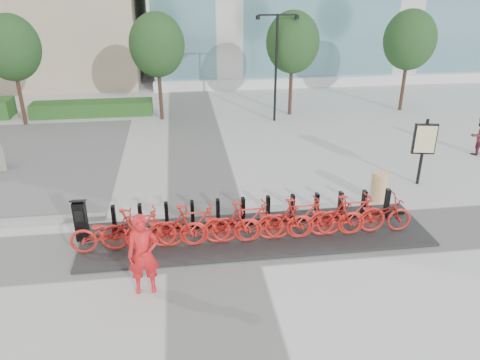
{
  "coord_description": "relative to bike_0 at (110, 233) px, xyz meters",
  "views": [
    {
      "loc": [
        -0.67,
        -10.83,
        6.81
      ],
      "look_at": [
        1.0,
        1.5,
        1.2
      ],
      "focal_mm": 35.0,
      "sensor_mm": 36.0,
      "label": 1
    }
  ],
  "objects": [
    {
      "name": "kiosk",
      "position": [
        -0.84,
        0.68,
        0.06
      ],
      "size": [
        0.39,
        0.34,
        1.25
      ],
      "rotation": [
        0.0,
        0.0,
        -0.04
      ],
      "color": "black",
      "rests_on": "dock_pad"
    },
    {
      "name": "pedestrian",
      "position": [
        13.73,
        5.45,
        0.16
      ],
      "size": [
        0.83,
        0.69,
        1.55
      ],
      "primitive_type": "imported",
      "rotation": [
        0.0,
        0.0,
        3.29
      ],
      "color": "maroon",
      "rests_on": "ground"
    },
    {
      "name": "bike_7",
      "position": [
        5.04,
        0.0,
        0.06
      ],
      "size": [
        1.98,
        0.56,
        1.19
      ],
      "primitive_type": "imported",
      "rotation": [
        0.0,
        0.0,
        1.57
      ],
      "color": "red",
      "rests_on": "dock_pad"
    },
    {
      "name": "tree_0",
      "position": [
        -5.4,
        12.05,
        2.97
      ],
      "size": [
        2.6,
        2.6,
        5.1
      ],
      "color": "black",
      "rests_on": "ground"
    },
    {
      "name": "streetlamp",
      "position": [
        6.6,
        11.05,
        2.52
      ],
      "size": [
        2.0,
        0.2,
        5.0
      ],
      "color": "black",
      "rests_on": "ground"
    },
    {
      "name": "bike_6",
      "position": [
        4.32,
        0.0,
        0.0
      ],
      "size": [
        2.04,
        0.71,
        1.07
      ],
      "primitive_type": "imported",
      "rotation": [
        0.0,
        0.0,
        1.57
      ],
      "color": "red",
      "rests_on": "dock_pad"
    },
    {
      "name": "tree_3",
      "position": [
        13.6,
        12.05,
        2.97
      ],
      "size": [
        2.6,
        2.6,
        5.1
      ],
      "color": "black",
      "rests_on": "ground"
    },
    {
      "name": "dock_pad",
      "position": [
        3.9,
        0.35,
        -0.58
      ],
      "size": [
        9.6,
        2.4,
        0.08
      ],
      "primitive_type": "cube",
      "color": "#272727",
      "rests_on": "ground"
    },
    {
      "name": "tree_2",
      "position": [
        7.6,
        12.05,
        2.97
      ],
      "size": [
        2.6,
        2.6,
        5.1
      ],
      "color": "black",
      "rests_on": "ground"
    },
    {
      "name": "tree_1",
      "position": [
        1.1,
        12.05,
        2.97
      ],
      "size": [
        2.6,
        2.6,
        5.1
      ],
      "color": "black",
      "rests_on": "ground"
    },
    {
      "name": "hedge_b",
      "position": [
        -2.4,
        13.25,
        -0.27
      ],
      "size": [
        6.0,
        1.2,
        0.7
      ],
      "primitive_type": "cube",
      "color": "#234920",
      "rests_on": "ground"
    },
    {
      "name": "dock_rail_posts",
      "position": [
        3.96,
        0.82,
        -0.11
      ],
      "size": [
        8.02,
        0.5,
        0.85
      ],
      "primitive_type": null,
      "color": "black",
      "rests_on": "dock_pad"
    },
    {
      "name": "bike_4",
      "position": [
        2.88,
        0.0,
        0.0
      ],
      "size": [
        2.04,
        0.71,
        1.07
      ],
      "primitive_type": "imported",
      "rotation": [
        0.0,
        0.0,
        1.57
      ],
      "color": "red",
      "rests_on": "dock_pad"
    },
    {
      "name": "bike_8",
      "position": [
        5.76,
        0.0,
        0.0
      ],
      "size": [
        2.04,
        0.71,
        1.07
      ],
      "primitive_type": "imported",
      "rotation": [
        0.0,
        0.0,
        1.57
      ],
      "color": "red",
      "rests_on": "dock_pad"
    },
    {
      "name": "bike_9",
      "position": [
        6.48,
        0.0,
        0.06
      ],
      "size": [
        1.98,
        0.56,
        1.19
      ],
      "primitive_type": "imported",
      "rotation": [
        0.0,
        0.0,
        1.57
      ],
      "color": "red",
      "rests_on": "dock_pad"
    },
    {
      "name": "bike_10",
      "position": [
        7.2,
        0.0,
        0.0
      ],
      "size": [
        2.04,
        0.71,
        1.07
      ],
      "primitive_type": "imported",
      "rotation": [
        0.0,
        0.0,
        1.57
      ],
      "color": "red",
      "rests_on": "dock_pad"
    },
    {
      "name": "construction_barrel",
      "position": [
        8.14,
        2.02,
        -0.13
      ],
      "size": [
        0.64,
        0.64,
        0.97
      ],
      "primitive_type": "cylinder",
      "rotation": [
        0.0,
        0.0,
        0.33
      ],
      "color": "#DE6F00",
      "rests_on": "ground"
    },
    {
      "name": "worker_red",
      "position": [
        0.97,
        -1.71,
        0.36
      ],
      "size": [
        0.74,
        0.51,
        1.96
      ],
      "primitive_type": "imported",
      "rotation": [
        0.0,
        0.0,
        0.05
      ],
      "color": "red",
      "rests_on": "ground"
    },
    {
      "name": "bike_0",
      "position": [
        0.0,
        0.0,
        0.0
      ],
      "size": [
        2.04,
        0.71,
        1.07
      ],
      "primitive_type": "imported",
      "rotation": [
        0.0,
        0.0,
        1.57
      ],
      "color": "red",
      "rests_on": "dock_pad"
    },
    {
      "name": "bike_5",
      "position": [
        3.6,
        0.0,
        0.06
      ],
      "size": [
        1.98,
        0.56,
        1.19
      ],
      "primitive_type": "imported",
      "rotation": [
        0.0,
        0.0,
        1.57
      ],
      "color": "red",
      "rests_on": "dock_pad"
    },
    {
      "name": "bike_1",
      "position": [
        0.72,
        0.0,
        0.06
      ],
      "size": [
        1.98,
        0.56,
        1.19
      ],
      "primitive_type": "imported",
      "rotation": [
        0.0,
        0.0,
        1.57
      ],
      "color": "red",
      "rests_on": "dock_pad"
    },
    {
      "name": "bike_2",
      "position": [
        1.44,
        0.0,
        0.0
      ],
      "size": [
        2.04,
        0.71,
        1.07
      ],
      "primitive_type": "imported",
      "rotation": [
        0.0,
        0.0,
        1.57
      ],
      "color": "red",
      "rests_on": "dock_pad"
    },
    {
      "name": "ground",
      "position": [
        2.6,
        0.05,
        -0.62
      ],
      "size": [
        120.0,
        120.0,
        0.0
      ],
      "primitive_type": "plane",
      "color": "silver"
    },
    {
      "name": "map_sign",
      "position": [
        10.04,
        3.05,
        0.93
      ],
      "size": [
        0.77,
        0.27,
        2.33
      ],
      "rotation": [
        0.0,
        0.0,
        -0.2
      ],
      "color": "black",
      "rests_on": "ground"
    },
    {
      "name": "bike_3",
      "position": [
        2.16,
        0.0,
        0.06
      ],
      "size": [
        1.98,
        0.56,
        1.19
      ],
      "primitive_type": "imported",
      "rotation": [
        0.0,
        0.0,
        1.57
      ],
      "color": "red",
      "rests_on": "dock_pad"
    }
  ]
}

